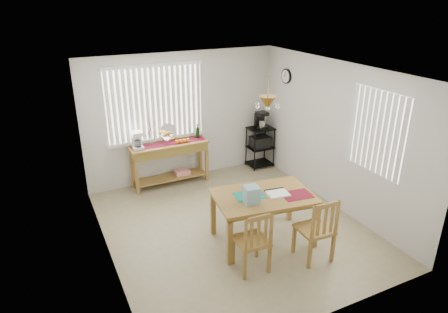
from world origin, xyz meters
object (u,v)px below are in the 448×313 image
sideboard (170,154)px  chair_left (253,241)px  wire_cart (260,143)px  chair_right (316,230)px  cart_items (261,120)px  dining_table (263,200)px

sideboard → chair_left: (0.12, -3.12, -0.19)m
wire_cart → chair_left: 3.67m
chair_left → chair_right: bearing=-11.0°
cart_items → chair_right: (-1.02, -3.30, -0.58)m
wire_cart → cart_items: 0.53m
wire_cart → chair_left: chair_left is taller
wire_cart → chair_right: size_ratio=0.89×
chair_left → sideboard: bearing=92.2°
cart_items → dining_table: bearing=-119.8°
wire_cart → dining_table: (-1.46, -2.53, 0.16)m
cart_items → dining_table: cart_items is taller
sideboard → dining_table: sideboard is taller
wire_cart → dining_table: 2.93m
sideboard → chair_left: size_ratio=1.63×
cart_items → dining_table: size_ratio=0.23×
dining_table → wire_cart: bearing=60.1°
wire_cart → dining_table: wire_cart is taller
wire_cart → cart_items: (0.00, 0.01, 0.53)m
sideboard → chair_left: chair_left is taller
sideboard → wire_cart: 2.08m
wire_cart → chair_left: bearing=-122.3°
wire_cart → chair_right: 3.44m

